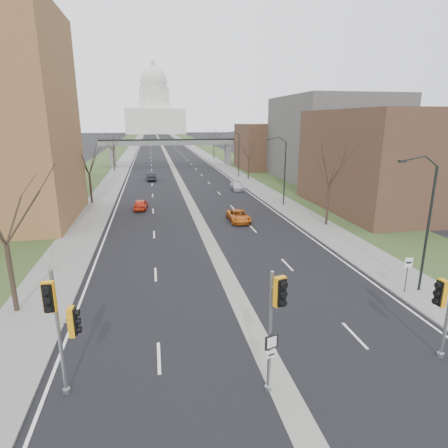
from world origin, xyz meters
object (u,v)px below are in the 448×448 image
object	(u,v)px
speed_limit_sign	(408,268)
car_right_mid	(237,186)
signal_pole_left	(61,318)
car_right_near	(239,216)
car_left_near	(141,204)
car_left_far	(151,176)
signal_pole_median	(275,313)

from	to	relation	value
speed_limit_sign	car_right_mid	world-z (taller)	speed_limit_sign
signal_pole_left	car_right_near	size ratio (longest dim) A/B	1.19
speed_limit_sign	car_right_near	size ratio (longest dim) A/B	0.52
car_left_near	car_right_mid	distance (m)	18.58
car_left_far	car_right_mid	world-z (taller)	car_left_far
signal_pole_left	speed_limit_sign	bearing A→B (deg)	19.40
signal_pole_left	signal_pole_median	xyz separation A→B (m)	(8.03, -1.47, 0.14)
car_right_near	car_left_far	bearing A→B (deg)	107.17
signal_pole_left	speed_limit_sign	world-z (taller)	signal_pole_left
signal_pole_left	car_left_far	distance (m)	56.90
car_right_near	car_right_mid	bearing A→B (deg)	78.29
speed_limit_sign	car_left_near	bearing A→B (deg)	128.49
speed_limit_sign	car_right_near	world-z (taller)	speed_limit_sign
signal_pole_median	speed_limit_sign	size ratio (longest dim) A/B	2.25
signal_pole_left	car_left_near	bearing A→B (deg)	89.14
car_left_far	car_right_mid	xyz separation A→B (m)	(13.56, -12.50, -0.10)
car_right_mid	car_right_near	bearing A→B (deg)	-102.24
speed_limit_sign	car_left_far	bearing A→B (deg)	113.63
car_left_near	speed_limit_sign	bearing A→B (deg)	127.59
car_left_near	car_left_far	bearing A→B (deg)	-87.75
signal_pole_left	signal_pole_median	size ratio (longest dim) A/B	1.02
signal_pole_median	car_left_near	bearing A→B (deg)	83.33
car_right_mid	signal_pole_left	bearing A→B (deg)	-110.90
signal_pole_median	signal_pole_left	bearing A→B (deg)	153.20
signal_pole_left	car_left_near	size ratio (longest dim) A/B	1.40
speed_limit_sign	car_left_near	distance (m)	32.30
car_left_near	car_right_mid	xyz separation A→B (m)	(14.88, 11.13, -0.01)
car_right_near	car_right_mid	world-z (taller)	car_right_mid
signal_pole_median	speed_limit_sign	world-z (taller)	signal_pole_median
signal_pole_median	car_left_far	bearing A→B (deg)	78.11
signal_pole_left	car_right_near	world-z (taller)	signal_pole_left
signal_pole_left	car_left_near	xyz separation A→B (m)	(2.07, 33.10, -2.88)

